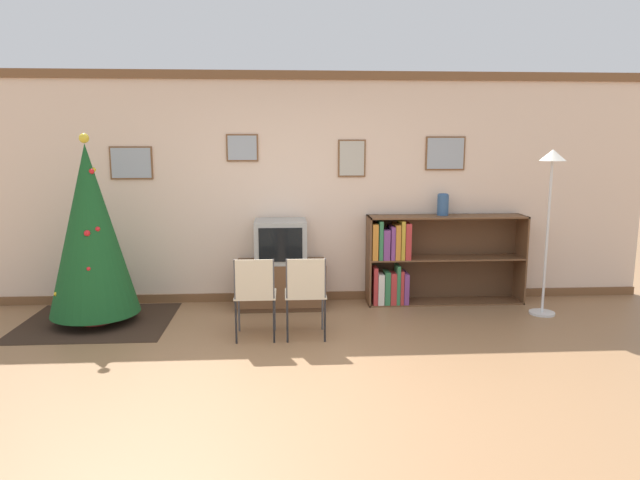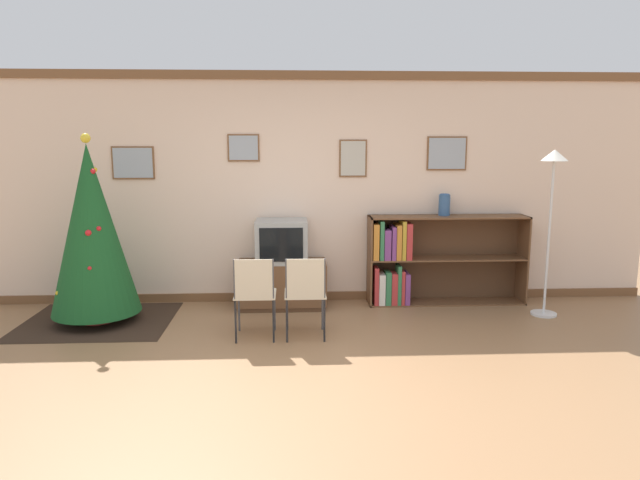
{
  "view_description": "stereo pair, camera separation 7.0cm",
  "coord_description": "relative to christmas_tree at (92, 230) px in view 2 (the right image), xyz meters",
  "views": [
    {
      "loc": [
        -0.14,
        -4.23,
        1.92
      ],
      "look_at": [
        0.2,
        1.37,
        0.94
      ],
      "focal_mm": 32.0,
      "sensor_mm": 36.0,
      "label": 1
    },
    {
      "loc": [
        -0.07,
        -4.23,
        1.92
      ],
      "look_at": [
        0.2,
        1.37,
        0.94
      ],
      "focal_mm": 32.0,
      "sensor_mm": 36.0,
      "label": 2
    }
  ],
  "objects": [
    {
      "name": "wall_back",
      "position": [
        2.16,
        0.77,
        0.36
      ],
      "size": [
        8.46,
        0.11,
        2.7
      ],
      "color": "beige",
      "rests_on": "ground_plane"
    },
    {
      "name": "bookshelf",
      "position": [
        3.57,
        0.54,
        -0.47
      ],
      "size": [
        1.86,
        0.36,
        1.05
      ],
      "color": "brown",
      "rests_on": "ground_plane"
    },
    {
      "name": "folding_chair_left",
      "position": [
        1.72,
        -0.65,
        -0.52
      ],
      "size": [
        0.4,
        0.4,
        0.82
      ],
      "color": "beige",
      "rests_on": "ground_plane"
    },
    {
      "name": "christmas_tree",
      "position": [
        0.0,
        0.0,
        0.0
      ],
      "size": [
        0.92,
        0.92,
        1.98
      ],
      "color": "maroon",
      "rests_on": "area_rug"
    },
    {
      "name": "standing_lamp",
      "position": [
        4.88,
        -0.01,
        0.41
      ],
      "size": [
        0.28,
        0.28,
        1.82
      ],
      "color": "silver",
      "rests_on": "ground_plane"
    },
    {
      "name": "tv_console",
      "position": [
        1.97,
        0.46,
        -0.72
      ],
      "size": [
        1.02,
        0.5,
        0.54
      ],
      "color": "#4C311E",
      "rests_on": "ground_plane"
    },
    {
      "name": "television",
      "position": [
        1.97,
        0.45,
        -0.21
      ],
      "size": [
        0.59,
        0.49,
        0.49
      ],
      "color": "#9E9E99",
      "rests_on": "tv_console"
    },
    {
      "name": "area_rug",
      "position": [
        0.0,
        0.0,
        -0.99
      ],
      "size": [
        1.56,
        1.34,
        0.01
      ],
      "color": "#332319",
      "rests_on": "ground_plane"
    },
    {
      "name": "ground_plane",
      "position": [
        2.16,
        -1.76,
        -0.99
      ],
      "size": [
        24.0,
        24.0,
        0.0
      ],
      "primitive_type": "plane",
      "color": "#936B47"
    },
    {
      "name": "vase",
      "position": [
        3.88,
        0.58,
        0.19
      ],
      "size": [
        0.13,
        0.13,
        0.26
      ],
      "color": "#335684",
      "rests_on": "bookshelf"
    },
    {
      "name": "folding_chair_right",
      "position": [
        2.21,
        -0.65,
        -0.52
      ],
      "size": [
        0.4,
        0.4,
        0.82
      ],
      "color": "beige",
      "rests_on": "ground_plane"
    }
  ]
}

